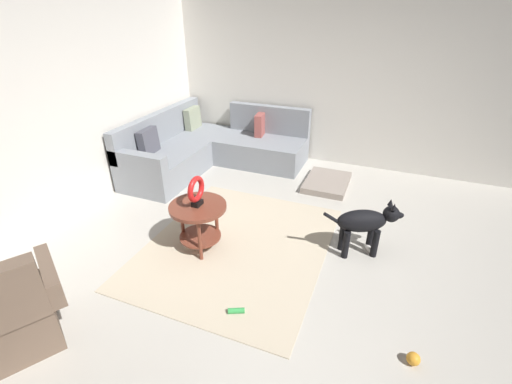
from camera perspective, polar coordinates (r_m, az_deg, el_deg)
The scene contains 13 objects.
ground_plane at distance 3.70m, azimuth 6.22°, elevation -13.02°, with size 6.00×6.00×0.10m, color #B7B2A8.
wall_back at distance 4.62m, azimuth -31.15°, elevation 11.46°, with size 6.00×0.12×2.70m, color silver.
wall_right at distance 5.77m, azimuth 15.57°, elevation 17.12°, with size 0.12×6.00×2.70m, color silver.
area_rug at distance 3.96m, azimuth -2.99°, elevation -8.64°, with size 2.30×1.90×0.01m, color #BCAD93.
sectional_couch at distance 5.79m, azimuth -7.42°, elevation 7.00°, with size 2.20×2.25×0.88m.
armchair at distance 3.35m, azimuth -35.56°, elevation -16.19°, with size 1.00×0.93×0.88m.
side_table at distance 3.74m, azimuth -9.34°, elevation -3.75°, with size 0.60×0.60×0.54m.
torus_sculpture at distance 3.60m, azimuth -9.70°, elevation 0.22°, with size 0.28×0.08×0.33m.
dog_bed_mat at distance 5.29m, azimuth 11.46°, elevation 1.53°, with size 0.80×0.60×0.09m, color gray.
dog at distance 3.82m, azimuth 17.37°, elevation -4.81°, with size 0.43×0.79×0.63m.
dog_toy_ball at distance 3.12m, azimuth 24.23°, elevation -23.51°, with size 0.10×0.10×0.10m, color orange.
dog_toy_rope at distance 3.22m, azimuth -3.23°, elevation -18.73°, with size 0.05×0.05×0.15m, color green.
dog_toy_bone at distance 4.05m, azimuth 17.93°, elevation -8.77°, with size 0.18×0.06×0.06m, color silver.
Camera 1 is at (-2.70, -0.66, 2.39)m, focal length 24.59 mm.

